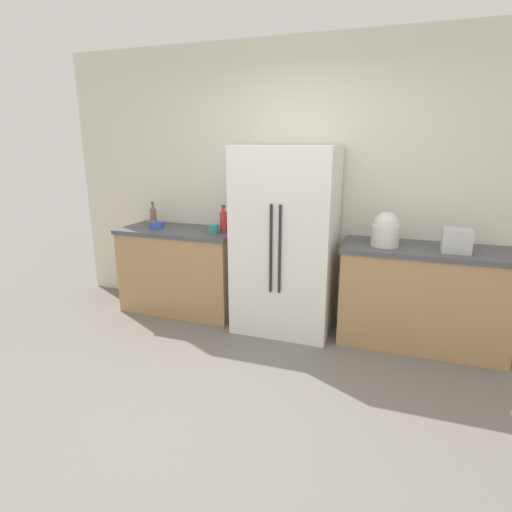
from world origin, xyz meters
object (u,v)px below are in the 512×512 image
toaster (457,241)px  bottle_a (224,221)px  rice_cooker (386,230)px  cup_b (377,236)px  refrigerator (286,241)px  cup_a (214,229)px  bowl_a (157,225)px  bottle_b (153,216)px

toaster → bottle_a: bottle_a is taller
rice_cooker → cup_b: (-0.08, 0.22, -0.10)m
refrigerator → cup_b: (0.80, 0.22, 0.06)m
bottle_a → cup_b: bearing=5.6°
rice_cooker → cup_a: 1.62m
bowl_a → toaster: bearing=-1.1°
bottle_a → bottle_b: bearing=175.1°
rice_cooker → bottle_b: rice_cooker is taller
rice_cooker → bottle_a: 1.56m
bottle_a → cup_b: bottle_a is taller
bowl_a → rice_cooker: bearing=-0.4°
rice_cooker → bottle_a: size_ratio=1.10×
bottle_a → rice_cooker: bearing=-2.7°
refrigerator → rice_cooker: refrigerator is taller
cup_a → cup_b: 1.55m
bottle_a → cup_b: 1.48m
cup_a → refrigerator: bearing=1.7°
refrigerator → cup_a: size_ratio=18.12×
bowl_a → bottle_b: bearing=133.1°
cup_b → bowl_a: bearing=-174.9°
toaster → bottle_a: (-2.11, 0.11, 0.01)m
cup_a → cup_b: (1.53, 0.24, -0.01)m
toaster → rice_cooker: 0.56m
bottle_a → bowl_a: size_ratio=1.74×
bottle_b → toaster: bearing=-3.5°
bottle_a → toaster: bearing=-2.9°
toaster → cup_b: (-0.64, 0.25, -0.06)m
refrigerator → bottle_b: bearing=174.4°
bottle_b → cup_a: (0.80, -0.17, -0.05)m
cup_a → toaster: bearing=-0.2°
rice_cooker → bowl_a: rice_cooker is taller
toaster → cup_a: (-2.18, 0.01, -0.05)m
bowl_a → bottle_a: bearing=4.2°
bottle_a → bottle_b: size_ratio=1.07×
toaster → bowl_a: toaster is taller
refrigerator → bowl_a: size_ratio=11.27×
refrigerator → rice_cooker: 0.90m
cup_b → bottle_a: bearing=-174.4°
rice_cooker → refrigerator: bearing=-179.7°
rice_cooker → cup_a: size_ratio=3.10×
refrigerator → rice_cooker: (0.88, 0.00, 0.16)m
rice_cooker → bottle_a: rice_cooker is taller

